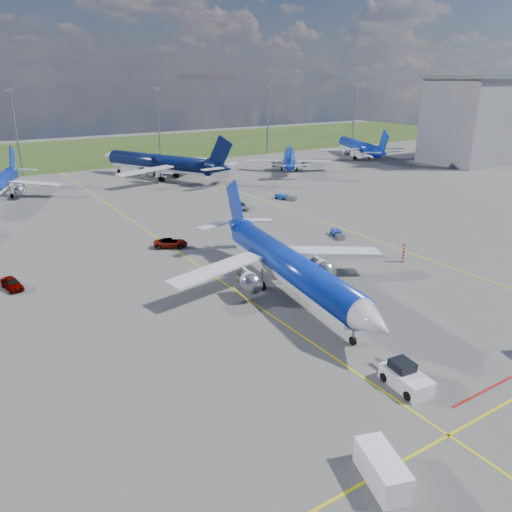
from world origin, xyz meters
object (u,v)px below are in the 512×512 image
bg_jet_ene (359,158)px  main_airliner (289,294)px  bg_jet_ne (289,169)px  service_car_a (12,284)px  service_car_b (171,243)px  service_van (382,469)px  baggage_tug_w (337,234)px  warning_post (404,252)px  bg_jet_n (160,178)px  pushback_tug (405,377)px  service_car_c (241,206)px  baggage_tug_e (285,197)px

bg_jet_ene → main_airliner: 115.15m
bg_jet_ne → service_car_a: bearing=68.4°
service_car_a → service_car_b: 24.12m
service_van → baggage_tug_w: (33.71, 42.99, -0.56)m
bg_jet_ene → service_car_b: bg_jet_ene is taller
warning_post → baggage_tug_w: bearing=89.8°
main_airliner → bg_jet_ene: bearing=50.6°
service_van → baggage_tug_w: service_van is taller
bg_jet_ne → service_car_b: size_ratio=6.66×
main_airliner → service_van: size_ratio=8.89×
service_van → main_airliner: bearing=83.8°
bg_jet_n → main_airliner: bg_jet_n is taller
pushback_tug → service_car_a: 48.93m
bg_jet_ene → service_van: 144.16m
service_car_c → main_airliner: bearing=-101.0°
bg_jet_n → service_car_a: (-44.19, -59.41, 0.75)m
service_van → service_car_b: bearing=100.1°
baggage_tug_e → bg_jet_ene: bearing=8.3°
bg_jet_n → bg_jet_ne: bg_jet_n is taller
bg_jet_ene → bg_jet_ne: bearing=29.9°
bg_jet_ene → service_car_c: bg_jet_ene is taller
bg_jet_ene → baggage_tug_e: 66.48m
service_car_a → baggage_tug_w: 50.04m
warning_post → baggage_tug_e: bearing=78.6°
warning_post → service_car_c: (-4.31, 39.20, -0.75)m
bg_jet_n → service_car_b: (-20.51, -54.85, 0.74)m
main_airliner → pushback_tug: (-3.10, -21.42, 0.88)m
bg_jet_ne → baggage_tug_w: bg_jet_ne is taller
warning_post → service_van: size_ratio=0.65×
bg_jet_n → service_van: size_ratio=9.98×
main_airliner → service_car_a: size_ratio=9.42×
baggage_tug_w → baggage_tug_e: bearing=96.8°
bg_jet_ene → pushback_tug: bg_jet_ene is taller
bg_jet_n → pushback_tug: size_ratio=7.09×
bg_jet_n → baggage_tug_e: (13.87, -37.86, 0.52)m
bg_jet_ene → service_van: bearing=68.0°
bg_jet_ene → service_car_c: size_ratio=7.84×
service_car_c → pushback_tug: bearing=-96.1°
main_airliner → service_van: bearing=-106.3°
bg_jet_ene → service_van: bg_jet_ene is taller
warning_post → baggage_tug_e: warning_post is taller
service_van → service_car_a: bearing=126.7°
service_van → service_car_a: service_van is taller
bg_jet_ene → service_van: (-97.99, -105.73, 1.02)m
bg_jet_ne → service_van: bg_jet_ne is taller
bg_jet_n → service_van: 111.34m
service_car_c → bg_jet_ne: bearing=53.9°
bg_jet_n → baggage_tug_w: bearing=69.0°
main_airliner → service_car_b: 25.25m
bg_jet_ne → warning_post: bearing=101.9°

